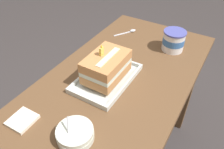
{
  "coord_description": "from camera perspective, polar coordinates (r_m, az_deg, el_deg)",
  "views": [
    {
      "loc": [
        -0.68,
        -0.37,
        1.42
      ],
      "look_at": [
        -0.01,
        0.02,
        0.79
      ],
      "focal_mm": 36.32,
      "sensor_mm": 36.0,
      "label": 1
    }
  ],
  "objects": [
    {
      "name": "dining_table",
      "position": [
        1.1,
        1.29,
        -6.14
      ],
      "size": [
        1.2,
        0.61,
        0.76
      ],
      "color": "brown",
      "rests_on": "ground_plane"
    },
    {
      "name": "foil_tray",
      "position": [
        1.01,
        -1.4,
        -1.08
      ],
      "size": [
        0.32,
        0.2,
        0.02
      ],
      "color": "silver",
      "rests_on": "dining_table"
    },
    {
      "name": "birthday_cake",
      "position": [
        0.97,
        -1.46,
        2.04
      ],
      "size": [
        0.21,
        0.14,
        0.15
      ],
      "color": "#C3824B",
      "rests_on": "foil_tray"
    },
    {
      "name": "bowl_stack",
      "position": [
        0.8,
        -9.27,
        -14.54
      ],
      "size": [
        0.13,
        0.13,
        0.09
      ],
      "color": "silver",
      "rests_on": "dining_table"
    },
    {
      "name": "ice_cream_tub",
      "position": [
        1.23,
        15.24,
        8.25
      ],
      "size": [
        0.12,
        0.12,
        0.11
      ],
      "color": "white",
      "rests_on": "dining_table"
    },
    {
      "name": "serving_spoon_near_tray",
      "position": [
        1.38,
        4.64,
        10.8
      ],
      "size": [
        0.13,
        0.09,
        0.01
      ],
      "color": "silver",
      "rests_on": "dining_table"
    },
    {
      "name": "napkin_pile",
      "position": [
        0.91,
        -21.65,
        -10.61
      ],
      "size": [
        0.1,
        0.09,
        0.01
      ],
      "color": "silver",
      "rests_on": "dining_table"
    }
  ]
}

